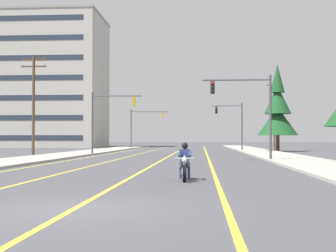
{
  "coord_description": "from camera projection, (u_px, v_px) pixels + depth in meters",
  "views": [
    {
      "loc": [
        2.91,
        -11.02,
        1.61
      ],
      "look_at": [
        0.91,
        18.38,
        2.37
      ],
      "focal_mm": 52.1,
      "sensor_mm": 36.0,
      "label": 1
    }
  ],
  "objects": [
    {
      "name": "sidewalk_kerb_left",
      "position": [
        82.0,
        153.0,
        51.7
      ],
      "size": [
        4.4,
        110.0,
        0.14
      ],
      "primitive_type": "cube",
      "color": "#ADA89E",
      "rests_on": "ground"
    },
    {
      "name": "utility_pole_left_near",
      "position": [
        33.0,
        101.0,
        44.52
      ],
      "size": [
        2.37,
        0.26,
        9.27
      ],
      "color": "#4C3828",
      "rests_on": "ground"
    },
    {
      "name": "sidewalk_kerb_right",
      "position": [
        267.0,
        153.0,
        50.38
      ],
      "size": [
        4.4,
        110.0,
        0.14
      ],
      "primitive_type": "cube",
      "color": "#ADA89E",
      "rests_on": "ground"
    },
    {
      "name": "traffic_signal_mid_right",
      "position": [
        233.0,
        120.0,
        62.77
      ],
      "size": [
        3.94,
        0.43,
        6.2
      ],
      "color": "#47474C",
      "rests_on": "ground"
    },
    {
      "name": "ground_plane",
      "position": [
        74.0,
        209.0,
        11.14
      ],
      "size": [
        400.0,
        400.0,
        0.0
      ],
      "primitive_type": "plane",
      "color": "#47474C"
    },
    {
      "name": "lane_stripe_left",
      "position": [
        145.0,
        152.0,
        56.26
      ],
      "size": [
        0.16,
        100.0,
        0.01
      ],
      "primitive_type": "cube",
      "color": "yellow",
      "rests_on": "ground"
    },
    {
      "name": "conifer_tree_right_verge_far",
      "position": [
        278.0,
        111.0,
        60.38
      ],
      "size": [
        4.94,
        4.94,
        10.87
      ],
      "color": "#423023",
      "rests_on": "ground"
    },
    {
      "name": "lane_stripe_right",
      "position": [
        206.0,
        153.0,
        55.79
      ],
      "size": [
        0.16,
        100.0,
        0.01
      ],
      "primitive_type": "cube",
      "color": "yellow",
      "rests_on": "ground"
    },
    {
      "name": "traffic_signal_near_left",
      "position": [
        107.0,
        113.0,
        48.39
      ],
      "size": [
        4.98,
        0.59,
        6.2
      ],
      "color": "#47474C",
      "rests_on": "ground"
    },
    {
      "name": "traffic_signal_mid_left",
      "position": [
        142.0,
        122.0,
        76.93
      ],
      "size": [
        6.07,
        0.67,
        6.2
      ],
      "color": "#47474C",
      "rests_on": "ground"
    },
    {
      "name": "utility_pole_right_far",
      "position": [
        274.0,
        115.0,
        65.71
      ],
      "size": [
        2.1,
        0.26,
        9.23
      ],
      "color": "brown",
      "rests_on": "ground"
    },
    {
      "name": "traffic_signal_near_right",
      "position": [
        251.0,
        104.0,
        35.09
      ],
      "size": [
        4.97,
        0.41,
        6.2
      ],
      "color": "#47474C",
      "rests_on": "ground"
    },
    {
      "name": "lane_stripe_far_left",
      "position": [
        118.0,
        152.0,
        56.48
      ],
      "size": [
        0.16,
        100.0,
        0.01
      ],
      "primitive_type": "cube",
      "color": "yellow",
      "rests_on": "ground"
    },
    {
      "name": "apartment_building_far_left_block",
      "position": [
        49.0,
        82.0,
        91.82
      ],
      "size": [
        20.17,
        15.93,
        24.66
      ],
      "color": "#B2ADA3",
      "rests_on": "ground"
    },
    {
      "name": "motorcycle_with_rider",
      "position": [
        185.0,
        165.0,
        18.8
      ],
      "size": [
        0.7,
        2.19,
        1.46
      ],
      "color": "black",
      "rests_on": "ground"
    },
    {
      "name": "lane_stripe_center",
      "position": [
        176.0,
        152.0,
        56.02
      ],
      "size": [
        0.16,
        100.0,
        0.01
      ],
      "primitive_type": "cube",
      "color": "yellow",
      "rests_on": "ground"
    }
  ]
}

